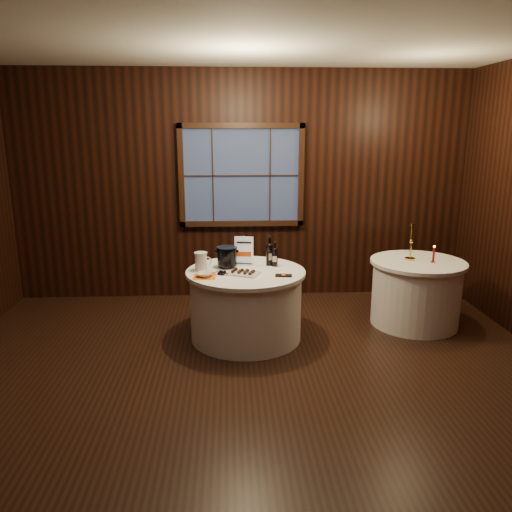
{
  "coord_description": "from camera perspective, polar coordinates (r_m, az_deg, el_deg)",
  "views": [
    {
      "loc": [
        -0.17,
        -4.13,
        2.23
      ],
      "look_at": [
        0.11,
        0.9,
        0.95
      ],
      "focal_mm": 35.0,
      "sensor_mm": 36.0,
      "label": 1
    }
  ],
  "objects": [
    {
      "name": "ice_bucket",
      "position": [
        5.43,
        -3.33,
        -0.09
      ],
      "size": [
        0.23,
        0.23,
        0.23
      ],
      "color": "black",
      "rests_on": "main_table"
    },
    {
      "name": "back_wall",
      "position": [
        6.66,
        -1.67,
        8.28
      ],
      "size": [
        6.0,
        0.1,
        3.0
      ],
      "color": "black",
      "rests_on": "ground"
    },
    {
      "name": "port_bottle_right",
      "position": [
        5.49,
        2.16,
        0.04
      ],
      "size": [
        0.07,
        0.07,
        0.28
      ],
      "rotation": [
        0.0,
        0.0,
        -0.16
      ],
      "color": "black",
      "rests_on": "main_table"
    },
    {
      "name": "chocolate_plate",
      "position": [
        5.2,
        -1.49,
        -1.92
      ],
      "size": [
        0.38,
        0.33,
        0.05
      ],
      "rotation": [
        0.0,
        0.0,
        -0.42
      ],
      "color": "silver",
      "rests_on": "main_table"
    },
    {
      "name": "red_candle",
      "position": [
        5.97,
        19.63,
        0.01
      ],
      "size": [
        0.06,
        0.06,
        0.2
      ],
      "color": "gold",
      "rests_on": "side_table"
    },
    {
      "name": "chocolate_box",
      "position": [
        5.14,
        3.17,
        -2.24
      ],
      "size": [
        0.18,
        0.11,
        0.01
      ],
      "primitive_type": "cube",
      "rotation": [
        0.0,
        0.0,
        -0.17
      ],
      "color": "black",
      "rests_on": "main_table"
    },
    {
      "name": "grape_bunch",
      "position": [
        5.2,
        -3.83,
        -1.89
      ],
      "size": [
        0.19,
        0.11,
        0.04
      ],
      "rotation": [
        0.0,
        0.0,
        -0.37
      ],
      "color": "black",
      "rests_on": "main_table"
    },
    {
      "name": "cracker_bowl",
      "position": [
        5.13,
        -5.9,
        -2.12
      ],
      "size": [
        0.22,
        0.22,
        0.04
      ],
      "primitive_type": "imported",
      "rotation": [
        0.0,
        0.0,
        -0.38
      ],
      "color": "silver",
      "rests_on": "orange_napkin"
    },
    {
      "name": "brass_candlestick",
      "position": [
        6.02,
        17.28,
        1.02
      ],
      "size": [
        0.12,
        0.12,
        0.43
      ],
      "color": "gold",
      "rests_on": "side_table"
    },
    {
      "name": "sign_stand",
      "position": [
        5.53,
        -1.37,
        0.12
      ],
      "size": [
        0.21,
        0.13,
        0.34
      ],
      "rotation": [
        0.0,
        0.0,
        -0.16
      ],
      "color": "silver",
      "rests_on": "main_table"
    },
    {
      "name": "port_bottle_left",
      "position": [
        5.52,
        1.57,
        0.39
      ],
      "size": [
        0.08,
        0.09,
        0.33
      ],
      "rotation": [
        0.0,
        0.0,
        0.39
      ],
      "color": "black",
      "rests_on": "main_table"
    },
    {
      "name": "side_table",
      "position": [
        6.14,
        17.79,
        -3.97
      ],
      "size": [
        1.08,
        1.08,
        0.77
      ],
      "color": "white",
      "rests_on": "ground"
    },
    {
      "name": "orange_napkin",
      "position": [
        5.14,
        -5.89,
        -2.36
      ],
      "size": [
        0.23,
        0.23,
        0.0
      ],
      "primitive_type": "cube",
      "rotation": [
        0.0,
        0.0,
        -0.03
      ],
      "color": "orange",
      "rests_on": "main_table"
    },
    {
      "name": "ground",
      "position": [
        4.7,
        -0.7,
        -14.13
      ],
      "size": [
        6.0,
        6.0,
        0.0
      ],
      "primitive_type": "plane",
      "color": "black",
      "rests_on": "ground"
    },
    {
      "name": "main_table",
      "position": [
        5.46,
        -1.17,
        -5.53
      ],
      "size": [
        1.28,
        1.28,
        0.77
      ],
      "color": "white",
      "rests_on": "ground"
    },
    {
      "name": "glass_pitcher",
      "position": [
        5.35,
        -6.29,
        -0.61
      ],
      "size": [
        0.19,
        0.14,
        0.2
      ],
      "rotation": [
        0.0,
        0.0,
        -0.01
      ],
      "color": "white",
      "rests_on": "main_table"
    }
  ]
}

